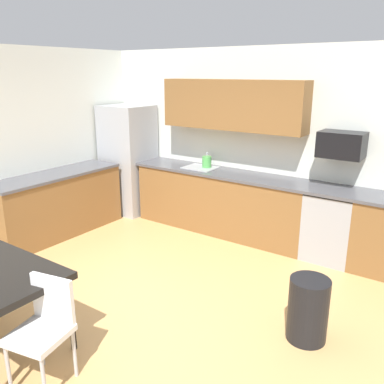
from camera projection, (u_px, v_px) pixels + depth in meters
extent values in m
plane|color=tan|center=(137.00, 306.00, 4.24)|extent=(12.00, 12.00, 0.00)
cube|color=silver|center=(256.00, 143.00, 5.94)|extent=(5.80, 0.10, 2.70)
cube|color=brown|center=(220.00, 202.00, 6.13)|extent=(2.73, 0.60, 0.90)
cube|color=brown|center=(58.00, 205.00, 6.01)|extent=(0.60, 2.00, 0.90)
cube|color=#4C4C51|center=(244.00, 176.00, 5.79)|extent=(4.80, 0.64, 0.04)
cube|color=#4C4C51|center=(54.00, 175.00, 5.87)|extent=(0.64, 2.00, 0.04)
cube|color=brown|center=(232.00, 105.00, 5.77)|extent=(2.20, 0.34, 0.70)
cube|color=#9EA0A5|center=(129.00, 160.00, 6.92)|extent=(0.76, 0.70, 1.82)
cube|color=#999BA0|center=(331.00, 226.00, 5.22)|extent=(0.60, 0.60, 0.88)
cube|color=black|center=(334.00, 192.00, 5.09)|extent=(0.60, 0.60, 0.03)
cube|color=black|center=(342.00, 145.00, 5.00)|extent=(0.54, 0.36, 0.32)
cube|color=#A5A8AD|center=(200.00, 172.00, 6.21)|extent=(0.48, 0.40, 0.14)
cylinder|color=#B2B5BA|center=(207.00, 159.00, 6.31)|extent=(0.02, 0.02, 0.24)
cylinder|color=black|center=(71.00, 315.00, 3.49)|extent=(0.05, 0.05, 0.69)
cube|color=white|center=(39.00, 335.00, 3.05)|extent=(0.48, 0.48, 0.05)
cube|color=white|center=(53.00, 300.00, 3.15)|extent=(0.38, 0.12, 0.40)
cylinder|color=#B2B2B7|center=(8.00, 370.00, 3.03)|extent=(0.03, 0.03, 0.42)
cylinder|color=#B2B2B7|center=(44.00, 383.00, 2.91)|extent=(0.03, 0.03, 0.42)
cylinder|color=#B2B2B7|center=(41.00, 343.00, 3.33)|extent=(0.03, 0.03, 0.42)
cylinder|color=#B2B2B7|center=(75.00, 353.00, 3.21)|extent=(0.03, 0.03, 0.42)
cylinder|color=black|center=(308.00, 310.00, 3.64)|extent=(0.36, 0.36, 0.60)
cylinder|color=#4CA54C|center=(207.00, 163.00, 6.17)|extent=(0.14, 0.14, 0.20)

